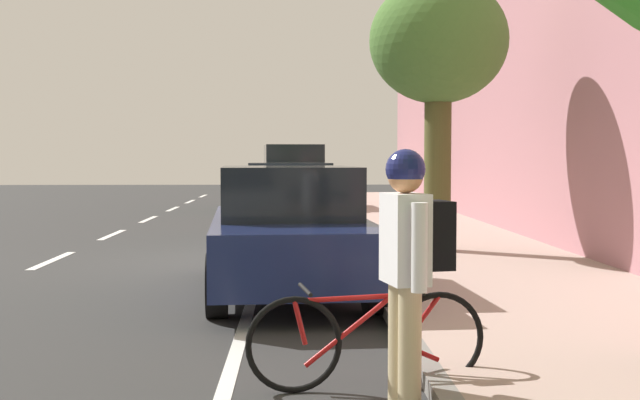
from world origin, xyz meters
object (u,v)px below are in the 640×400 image
cyclist_with_backpack (410,252)px  parked_sedan_dark_blue_second (288,231)px  parked_suv_green_far (293,177)px  street_tree_far_end (438,47)px  bicycle_at_curb (368,338)px  parked_sedan_silver_mid (289,202)px  fire_hydrant (389,229)px

cyclist_with_backpack → parked_sedan_dark_blue_second: bearing=100.4°
parked_sedan_dark_blue_second → parked_suv_green_far: bearing=90.0°
street_tree_far_end → bicycle_at_curb: bearing=-103.6°
parked_sedan_silver_mid → fire_hydrant: bearing=-67.7°
bicycle_at_curb → cyclist_with_backpack: bearing=-63.2°
parked_sedan_silver_mid → fire_hydrant: 4.01m
street_tree_far_end → cyclist_with_backpack: bearing=-101.3°
parked_suv_green_far → cyclist_with_backpack: 19.48m
parked_suv_green_far → fire_hydrant: parked_suv_green_far is taller
parked_sedan_dark_blue_second → street_tree_far_end: street_tree_far_end is taller
cyclist_with_backpack → fire_hydrant: 6.96m
bicycle_at_curb → parked_suv_green_far: bearing=91.8°
parked_sedan_dark_blue_second → fire_hydrant: 2.89m
parked_sedan_dark_blue_second → parked_sedan_silver_mid: same height
parked_suv_green_far → fire_hydrant: (1.48, -12.55, -0.47)m
cyclist_with_backpack → fire_hydrant: bearing=84.5°
parked_suv_green_far → street_tree_far_end: size_ratio=1.10×
cyclist_with_backpack → street_tree_far_end: 8.32m
parked_sedan_silver_mid → cyclist_with_backpack: cyclist_with_backpack is taller
street_tree_far_end → fire_hydrant: bearing=-134.4°
parked_sedan_dark_blue_second → fire_hydrant: parked_sedan_dark_blue_second is taller
parked_sedan_dark_blue_second → fire_hydrant: bearing=59.0°
parked_suv_green_far → street_tree_far_end: (2.37, -11.64, 2.36)m
parked_suv_green_far → cyclist_with_backpack: size_ratio=2.85×
fire_hydrant → street_tree_far_end: bearing=45.6°
parked_suv_green_far → fire_hydrant: bearing=-83.3°
parked_suv_green_far → cyclist_with_backpack: bearing=-87.6°
parked_sedan_dark_blue_second → parked_sedan_silver_mid: bearing=90.3°
parked_suv_green_far → bicycle_at_curb: size_ratio=2.82×
cyclist_with_backpack → fire_hydrant: cyclist_with_backpack is taller
fire_hydrant → parked_sedan_dark_blue_second: bearing=-121.0°
parked_sedan_dark_blue_second → street_tree_far_end: (2.38, 3.38, 2.64)m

